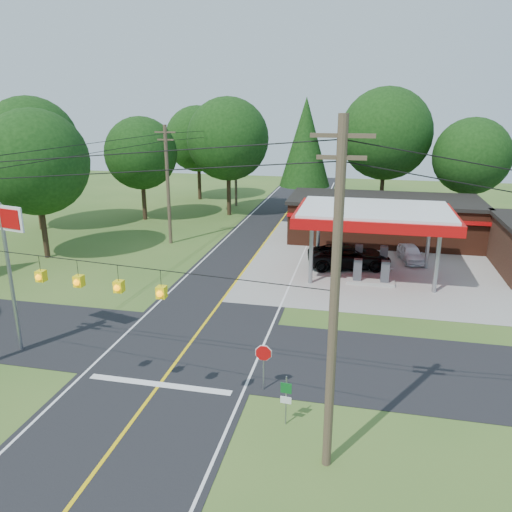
% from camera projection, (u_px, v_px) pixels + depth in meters
% --- Properties ---
extents(ground, '(120.00, 120.00, 0.00)m').
position_uv_depth(ground, '(188.00, 347.00, 25.05)').
color(ground, '#355B20').
rests_on(ground, ground).
extents(main_highway, '(8.00, 120.00, 0.02)m').
position_uv_depth(main_highway, '(188.00, 347.00, 25.05)').
color(main_highway, black).
rests_on(main_highway, ground).
extents(cross_road, '(70.00, 7.00, 0.02)m').
position_uv_depth(cross_road, '(188.00, 347.00, 25.05)').
color(cross_road, black).
rests_on(cross_road, ground).
extents(lane_center_yellow, '(0.15, 110.00, 0.00)m').
position_uv_depth(lane_center_yellow, '(188.00, 346.00, 25.05)').
color(lane_center_yellow, yellow).
rests_on(lane_center_yellow, main_highway).
extents(gas_canopy, '(10.60, 7.40, 4.88)m').
position_uv_depth(gas_canopy, '(375.00, 217.00, 34.09)').
color(gas_canopy, gray).
rests_on(gas_canopy, ground).
extents(convenience_store, '(16.40, 7.55, 3.80)m').
position_uv_depth(convenience_store, '(383.00, 219.00, 43.90)').
color(convenience_store, '#512617').
rests_on(convenience_store, ground).
extents(utility_pole_near_right, '(1.80, 0.30, 11.50)m').
position_uv_depth(utility_pole_near_right, '(334.00, 301.00, 15.23)').
color(utility_pole_near_right, '#473828').
rests_on(utility_pole_near_right, ground).
extents(utility_pole_far_left, '(1.80, 0.30, 10.00)m').
position_uv_depth(utility_pole_far_left, '(168.00, 183.00, 41.93)').
color(utility_pole_far_left, '#473828').
rests_on(utility_pole_far_left, ground).
extents(utility_pole_north, '(0.30, 0.30, 9.50)m').
position_uv_depth(utility_pole_north, '(236.00, 165.00, 57.63)').
color(utility_pole_north, '#473828').
rests_on(utility_pole_north, ground).
extents(overhead_beacons, '(17.04, 2.04, 1.03)m').
position_uv_depth(overhead_beacons, '(97.00, 265.00, 17.82)').
color(overhead_beacons, black).
rests_on(overhead_beacons, ground).
extents(treeline_backdrop, '(70.27, 51.59, 13.30)m').
position_uv_depth(treeline_backdrop, '(283.00, 151.00, 45.07)').
color(treeline_backdrop, '#332316').
rests_on(treeline_backdrop, ground).
extents(suv_car, '(7.22, 7.22, 1.69)m').
position_uv_depth(suv_car, '(349.00, 256.00, 36.83)').
color(suv_car, black).
rests_on(suv_car, ground).
extents(sedan_car, '(4.32, 4.32, 1.26)m').
position_uv_depth(sedan_car, '(411.00, 253.00, 38.29)').
color(sedan_car, white).
rests_on(sedan_car, ground).
extents(big_stop_sign, '(2.69, 0.72, 7.41)m').
position_uv_depth(big_stop_sign, '(5.00, 242.00, 23.15)').
color(big_stop_sign, gray).
rests_on(big_stop_sign, ground).
extents(octagonal_stop_sign, '(0.75, 0.09, 2.13)m').
position_uv_depth(octagonal_stop_sign, '(263.00, 357.00, 20.86)').
color(octagonal_stop_sign, gray).
rests_on(octagonal_stop_sign, ground).
extents(route_sign_post, '(0.42, 0.10, 2.05)m').
position_uv_depth(route_sign_post, '(286.00, 396.00, 18.70)').
color(route_sign_post, gray).
rests_on(route_sign_post, ground).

